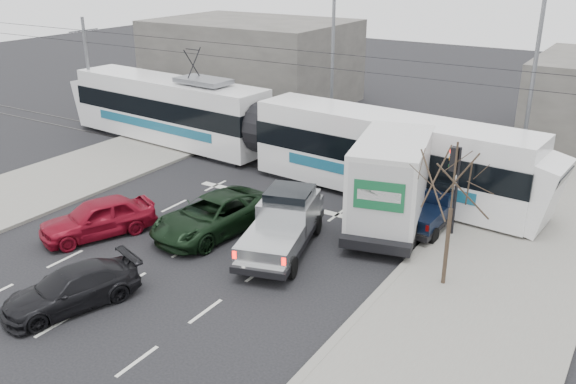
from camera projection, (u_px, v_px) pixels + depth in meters
The scene contains 17 objects.
ground at pixel (221, 260), 22.58m from camera, with size 120.00×120.00×0.00m, color black.
sidewalk_right at pixel (461, 333), 18.12m from camera, with size 6.00×60.00×0.15m, color gray.
sidewalk_left at pixel (18, 195), 28.46m from camera, with size 6.00×60.00×0.15m, color gray.
rails at pixel (344, 180), 30.47m from camera, with size 60.00×1.60×0.03m, color #33302D.
building_left at pixel (252, 61), 45.73m from camera, with size 14.00×10.00×6.00m, color slate.
bare_tree at pixel (454, 183), 19.42m from camera, with size 2.40×2.40×5.00m.
traffic_signal at pixel (455, 172), 23.51m from camera, with size 0.44×0.44×3.60m.
street_lamp_near at pixel (529, 81), 28.15m from camera, with size 2.38×0.25×9.00m.
street_lamp_far at pixel (330, 54), 35.39m from camera, with size 2.38×0.25×9.00m.
catenary at pixel (347, 104), 29.05m from camera, with size 60.00×0.20×7.00m.
tram at pixel (265, 129), 31.86m from camera, with size 27.98×4.97×5.68m.
silver_pickup at pixel (284, 222), 23.23m from camera, with size 3.50×6.14×2.12m.
box_truck at pixel (393, 181), 24.99m from camera, with size 4.36×8.11×3.85m.
navy_pickup at pixel (432, 205), 25.17m from camera, with size 1.87×4.50×1.87m.
green_car at pixel (213, 215), 24.56m from camera, with size 2.54×5.50×1.53m, color black.
red_car at pixel (98, 218), 24.31m from camera, with size 1.82×4.52×1.54m, color maroon.
dark_car at pixel (71, 289), 19.44m from camera, with size 1.78×4.38×1.27m, color black.
Camera 1 is at (12.73, -15.71, 10.66)m, focal length 38.00 mm.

